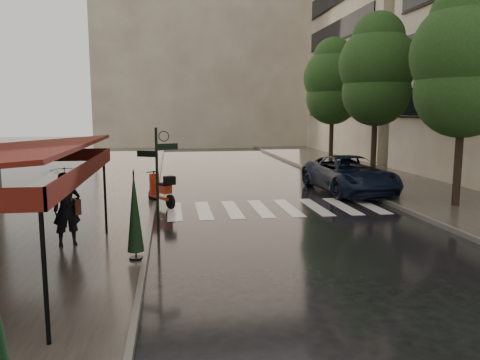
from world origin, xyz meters
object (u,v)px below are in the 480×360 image
object	(u,v)px
scooter	(162,191)
parked_car	(349,174)
parasol_back	(135,212)
pedestrian_with_umbrella	(65,180)

from	to	relation	value
scooter	parked_car	distance (m)	8.37
parked_car	parasol_back	world-z (taller)	parasol_back
scooter	parked_car	world-z (taller)	parked_car
parked_car	parasol_back	bearing A→B (deg)	-138.15
scooter	parasol_back	bearing A→B (deg)	-123.90
scooter	pedestrian_with_umbrella	bearing A→B (deg)	-143.13
pedestrian_with_umbrella	parked_car	world-z (taller)	pedestrian_with_umbrella
scooter	parasol_back	world-z (taller)	parasol_back
parked_car	scooter	bearing A→B (deg)	-170.20
pedestrian_with_umbrella	parked_car	distance (m)	12.77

